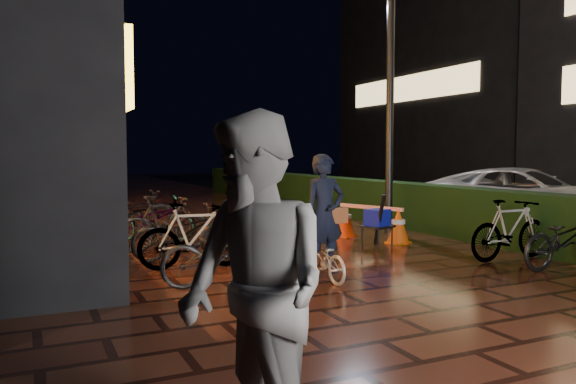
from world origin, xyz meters
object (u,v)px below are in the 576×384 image
bystander_person (254,293)px  van (525,197)px  traffic_barrier (371,223)px  cyclist (323,234)px  cart_assembly (377,220)px

bystander_person → van: size_ratio=0.40×
bystander_person → traffic_barrier: bearing=130.6°
van → bystander_person: bearing=-168.1°
cyclist → traffic_barrier: cyclist is taller
van → cart_assembly: (-4.80, -1.11, -0.17)m
cyclist → traffic_barrier: (2.50, 2.66, -0.29)m
van → cyclist: cyclist is taller
traffic_barrier → cart_assembly: 0.98m
bystander_person → cart_assembly: bearing=129.1°
traffic_barrier → cart_assembly: bearing=-116.5°
van → traffic_barrier: (-4.36, -0.25, -0.34)m
cyclist → van: bearing=22.9°
van → traffic_barrier: van is taller
bystander_person → cyclist: size_ratio=1.14×
cyclist → cart_assembly: bearing=40.9°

